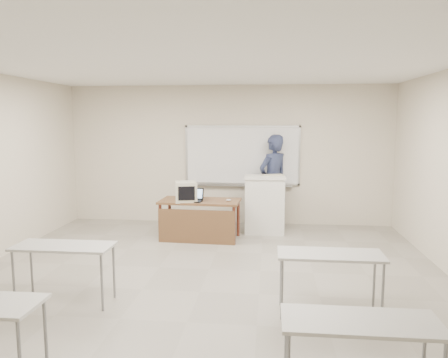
# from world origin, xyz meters

# --- Properties ---
(floor) EXTENTS (7.00, 8.00, 0.01)m
(floor) POSITION_xyz_m (0.00, 0.00, -0.01)
(floor) COLOR gray
(floor) RESTS_ON ground
(whiteboard) EXTENTS (2.48, 0.10, 1.31)m
(whiteboard) POSITION_xyz_m (0.30, 3.97, 1.48)
(whiteboard) COLOR white
(whiteboard) RESTS_ON floor
(student_desks) EXTENTS (4.40, 2.20, 0.73)m
(student_desks) POSITION_xyz_m (-0.00, -1.35, 0.67)
(student_desks) COLOR #A8A7A2
(student_desks) RESTS_ON floor
(instructor_desk) EXTENTS (1.50, 0.75, 0.75)m
(instructor_desk) POSITION_xyz_m (-0.41, 2.49, 0.55)
(instructor_desk) COLOR brown
(instructor_desk) RESTS_ON floor
(podium) EXTENTS (0.81, 0.59, 1.15)m
(podium) POSITION_xyz_m (0.80, 3.20, 0.58)
(podium) COLOR beige
(podium) RESTS_ON floor
(crt_monitor) EXTENTS (0.40, 0.44, 0.38)m
(crt_monitor) POSITION_xyz_m (-0.66, 2.48, 0.93)
(crt_monitor) COLOR #B4B095
(crt_monitor) RESTS_ON instructor_desk
(laptop) EXTENTS (0.32, 0.29, 0.23)m
(laptop) POSITION_xyz_m (-0.51, 2.47, 0.81)
(laptop) COLOR black
(laptop) RESTS_ON instructor_desk
(mouse) EXTENTS (0.11, 0.09, 0.04)m
(mouse) POSITION_xyz_m (0.14, 2.54, 0.77)
(mouse) COLOR #B4B5BB
(mouse) RESTS_ON instructor_desk
(keyboard) EXTENTS (0.46, 0.28, 0.02)m
(keyboard) POSITION_xyz_m (0.95, 3.28, 1.16)
(keyboard) COLOR #B4B095
(keyboard) RESTS_ON podium
(presenter) EXTENTS (0.85, 0.83, 1.96)m
(presenter) POSITION_xyz_m (0.97, 3.71, 0.98)
(presenter) COLOR black
(presenter) RESTS_ON floor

